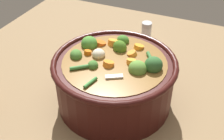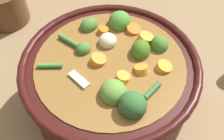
# 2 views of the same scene
# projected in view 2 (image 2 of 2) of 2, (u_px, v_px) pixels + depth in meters

# --- Properties ---
(ground_plane) EXTENTS (1.10, 1.10, 0.00)m
(ground_plane) POSITION_uv_depth(u_px,v_px,m) (110.00, 103.00, 0.55)
(ground_plane) COLOR #8C704C
(cooking_pot) EXTENTS (0.31, 0.31, 0.16)m
(cooking_pot) POSITION_uv_depth(u_px,v_px,m) (110.00, 82.00, 0.49)
(cooking_pot) COLOR #38110F
(cooking_pot) RESTS_ON ground_plane
(small_saucepan) EXTENTS (0.17, 0.11, 0.09)m
(small_saucepan) POSITION_uv_depth(u_px,v_px,m) (2.00, 6.00, 0.67)
(small_saucepan) COLOR brown
(small_saucepan) RESTS_ON ground_plane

